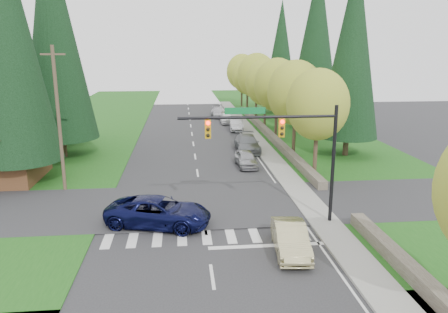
{
  "coord_description": "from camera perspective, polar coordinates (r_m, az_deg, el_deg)",
  "views": [
    {
      "loc": [
        -1.19,
        -18.35,
        9.81
      ],
      "look_at": [
        1.57,
        9.59,
        2.8
      ],
      "focal_mm": 35.0,
      "sensor_mm": 36.0,
      "label": 1
    }
  ],
  "objects": [
    {
      "name": "traffic_signal",
      "position": [
        24.01,
        7.88,
        2.29
      ],
      "size": [
        8.7,
        0.37,
        6.8
      ],
      "color": "black",
      "rests_on": "ground"
    },
    {
      "name": "decid_tree_2",
      "position": [
        47.64,
        6.95,
        9.24
      ],
      "size": [
        5.0,
        5.0,
        8.82
      ],
      "color": "#38281C",
      "rests_on": "ground"
    },
    {
      "name": "utility_pole",
      "position": [
        31.81,
        -20.78,
        4.67
      ],
      "size": [
        1.6,
        0.24,
        10.0
      ],
      "color": "#473828",
      "rests_on": "ground"
    },
    {
      "name": "sidewalk_east",
      "position": [
        42.29,
        5.55,
        0.63
      ],
      "size": [
        1.8,
        80.0,
        0.13
      ],
      "primitive_type": "cube",
      "color": "gray",
      "rests_on": "ground"
    },
    {
      "name": "grass_west",
      "position": [
        41.3,
        -22.07,
        -0.73
      ],
      "size": [
        14.0,
        110.0,
        0.06
      ],
      "primitive_type": "cube",
      "color": "#1B5215",
      "rests_on": "ground"
    },
    {
      "name": "curb_east",
      "position": [
        42.14,
        4.41,
        0.6
      ],
      "size": [
        0.2,
        80.0,
        0.13
      ],
      "primitive_type": "cube",
      "color": "gray",
      "rests_on": "ground"
    },
    {
      "name": "stone_wall_south",
      "position": [
        20.52,
        24.53,
        -14.81
      ],
      "size": [
        0.7,
        14.0,
        0.7
      ],
      "primitive_type": "cube",
      "color": "#4C4438",
      "rests_on": "ground"
    },
    {
      "name": "parked_car_e",
      "position": [
        63.59,
        -0.72,
        5.76
      ],
      "size": [
        2.05,
        4.73,
        1.36
      ],
      "primitive_type": "imported",
      "rotation": [
        0.0,
        0.0,
        0.03
      ],
      "color": "#B6B5BB",
      "rests_on": "ground"
    },
    {
      "name": "conifer_w_a",
      "position": [
        34.45,
        -26.56,
        14.23
      ],
      "size": [
        6.12,
        6.12,
        19.8
      ],
      "color": "#38281C",
      "rests_on": "ground"
    },
    {
      "name": "conifer_w_c",
      "position": [
        41.8,
        -21.4,
        15.13
      ],
      "size": [
        6.46,
        6.46,
        20.8
      ],
      "color": "#38281C",
      "rests_on": "ground"
    },
    {
      "name": "decid_tree_6",
      "position": [
        75.18,
        2.36,
        11.0
      ],
      "size": [
        5.2,
        5.2,
        8.86
      ],
      "color": "#38281C",
      "rests_on": "ground"
    },
    {
      "name": "decid_tree_5",
      "position": [
        68.27,
        3.09,
        10.4
      ],
      "size": [
        4.8,
        4.8,
        8.3
      ],
      "color": "#38281C",
      "rests_on": "ground"
    },
    {
      "name": "conifer_e_b",
      "position": [
        54.81,
        11.94,
        14.75
      ],
      "size": [
        6.12,
        6.12,
        19.8
      ],
      "color": "#38281C",
      "rests_on": "ground"
    },
    {
      "name": "conifer_e_c",
      "position": [
        68.07,
        7.46,
        13.47
      ],
      "size": [
        5.1,
        5.1,
        16.8
      ],
      "color": "#38281C",
      "rests_on": "ground"
    },
    {
      "name": "decid_tree_4",
      "position": [
        61.37,
        4.29,
        10.48
      ],
      "size": [
        5.4,
        5.4,
        9.18
      ],
      "color": "#38281C",
      "rests_on": "ground"
    },
    {
      "name": "grass_east",
      "position": [
        42.05,
        14.26,
        0.13
      ],
      "size": [
        14.0,
        110.0,
        0.06
      ],
      "primitive_type": "cube",
      "color": "#1B5215",
      "rests_on": "ground"
    },
    {
      "name": "parked_car_b",
      "position": [
        42.43,
        3.06,
        1.72
      ],
      "size": [
        2.36,
        5.47,
        1.57
      ],
      "primitive_type": "imported",
      "rotation": [
        0.0,
        0.0,
        -0.03
      ],
      "color": "slate",
      "rests_on": "ground"
    },
    {
      "name": "ground",
      "position": [
        20.84,
        -1.75,
        -14.06
      ],
      "size": [
        120.0,
        120.0,
        0.0
      ],
      "primitive_type": "plane",
      "color": "#28282B",
      "rests_on": "ground"
    },
    {
      "name": "suv_navy",
      "position": [
        25.06,
        -8.52,
        -7.17
      ],
      "size": [
        6.4,
        4.2,
        1.64
      ],
      "primitive_type": "imported",
      "rotation": [
        0.0,
        0.0,
        1.3
      ],
      "color": "#0A0D36",
      "rests_on": "ground"
    },
    {
      "name": "decid_tree_0",
      "position": [
        34.24,
        12.16,
        6.64
      ],
      "size": [
        4.8,
        4.8,
        8.37
      ],
      "color": "#38281C",
      "rests_on": "ground"
    },
    {
      "name": "sedan_champagne",
      "position": [
        22.02,
        8.67,
        -10.54
      ],
      "size": [
        1.92,
        4.48,
        1.44
      ],
      "primitive_type": "imported",
      "rotation": [
        0.0,
        0.0,
        -0.09
      ],
      "color": "#C6BC84",
      "rests_on": "ground"
    },
    {
      "name": "parked_car_d",
      "position": [
        58.4,
        0.35,
        5.04
      ],
      "size": [
        1.82,
        4.16,
        1.39
      ],
      "primitive_type": "imported",
      "rotation": [
        0.0,
        0.0,
        -0.04
      ],
      "color": "white",
      "rests_on": "ground"
    },
    {
      "name": "conifer_e_a",
      "position": [
        41.25,
        16.43,
        13.44
      ],
      "size": [
        5.44,
        5.44,
        17.8
      ],
      "color": "#38281C",
      "rests_on": "ground"
    },
    {
      "name": "decid_tree_3",
      "position": [
        54.51,
        5.44,
        9.6
      ],
      "size": [
        5.0,
        5.0,
        8.55
      ],
      "color": "#38281C",
      "rests_on": "ground"
    },
    {
      "name": "conifer_w_e",
      "position": [
        48.09,
        -21.73,
        13.63
      ],
      "size": [
        5.78,
        5.78,
        18.8
      ],
      "color": "#38281C",
      "rests_on": "ground"
    },
    {
      "name": "parked_car_a",
      "position": [
        37.01,
        2.91,
        -0.29
      ],
      "size": [
        1.74,
        4.03,
        1.35
      ],
      "primitive_type": "imported",
      "rotation": [
        0.0,
        0.0,
        0.04
      ],
      "color": "#9D9DA1",
      "rests_on": "ground"
    },
    {
      "name": "stone_wall_north",
      "position": [
        50.23,
        5.71,
        3.09
      ],
      "size": [
        0.7,
        40.0,
        0.7
      ],
      "primitive_type": "cube",
      "color": "#4C4438",
      "rests_on": "ground"
    },
    {
      "name": "parked_car_c",
      "position": [
        53.39,
        1.61,
        4.2
      ],
      "size": [
        1.77,
        4.42,
        1.43
      ],
      "primitive_type": "imported",
      "rotation": [
        0.0,
        0.0,
        -0.06
      ],
      "color": "#B3B3B8",
      "rests_on": "ground"
    },
    {
      "name": "cross_street",
      "position": [
        28.14,
        -2.88,
        -6.4
      ],
      "size": [
        120.0,
        8.0,
        0.1
      ],
      "primitive_type": "cube",
      "color": "#28282B",
      "rests_on": "ground"
    },
    {
      "name": "decid_tree_1",
      "position": [
        40.92,
        9.34,
        8.21
      ],
      "size": [
        5.2,
        5.2,
        8.8
      ],
      "color": "#38281C",
      "rests_on": "ground"
    }
  ]
}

